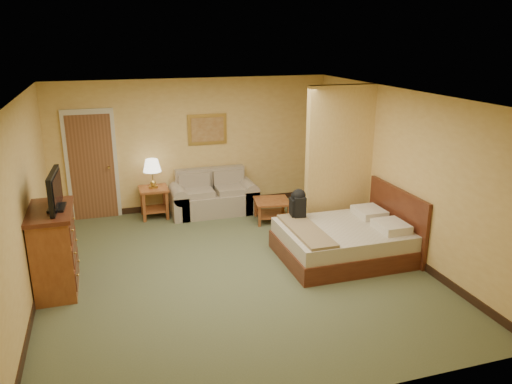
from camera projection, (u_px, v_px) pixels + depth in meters
name	position (u px, v px, depth m)	size (l,w,h in m)	color
floor	(233.00, 269.00, 7.53)	(6.00, 6.00, 0.00)	#535B3B
ceiling	(231.00, 95.00, 6.75)	(6.00, 6.00, 0.00)	white
back_wall	(194.00, 145.00, 9.87)	(5.50, 0.02, 2.60)	#E1B460
left_wall	(24.00, 206.00, 6.36)	(0.02, 6.00, 2.60)	#E1B460
right_wall	(399.00, 172.00, 7.92)	(0.02, 6.00, 2.60)	#E1B460
partition	(339.00, 161.00, 8.59)	(1.20, 0.15, 2.60)	#E1B460
door	(92.00, 166.00, 9.37)	(0.94, 0.16, 2.10)	beige
baseboard	(196.00, 204.00, 10.24)	(5.50, 0.02, 0.12)	black
loveseat	(214.00, 199.00, 9.87)	(1.69, 0.78, 0.85)	gray
side_table	(154.00, 198.00, 9.58)	(0.54, 0.54, 0.59)	brown
table_lamp	(152.00, 166.00, 9.39)	(0.34, 0.34, 0.56)	#B49342
coffee_table	(272.00, 206.00, 9.42)	(0.73, 0.73, 0.41)	brown
wall_picture	(207.00, 129.00, 9.84)	(0.78, 0.04, 0.60)	#B78E3F
dresser	(54.00, 250.00, 6.78)	(0.58, 1.10, 1.17)	brown
tv	(55.00, 192.00, 6.57)	(0.23, 0.83, 0.51)	black
bed	(346.00, 240.00, 7.87)	(1.95, 1.63, 1.05)	#4B1E11
backpack	(299.00, 203.00, 8.10)	(0.23, 0.30, 0.49)	black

